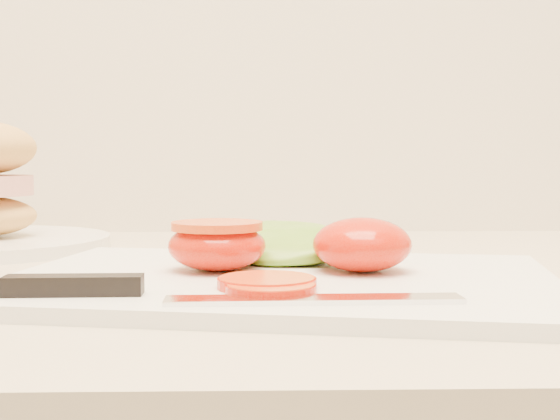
{
  "coord_description": "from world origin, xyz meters",
  "views": [
    {
      "loc": [
        -0.36,
        1.04,
        1.02
      ],
      "look_at": [
        -0.35,
        1.6,
        0.99
      ],
      "focal_mm": 50.0,
      "sensor_mm": 36.0,
      "label": 1
    }
  ],
  "objects": [
    {
      "name": "tomato_half_dome",
      "position": [
        -0.29,
        1.6,
        0.96
      ],
      "size": [
        0.07,
        0.07,
        0.04
      ],
      "primitive_type": "ellipsoid",
      "color": "red",
      "rests_on": "cutting_board"
    },
    {
      "name": "tomato_half_cut",
      "position": [
        -0.39,
        1.61,
        0.96
      ],
      "size": [
        0.07,
        0.07,
        0.04
      ],
      "color": "red",
      "rests_on": "cutting_board"
    },
    {
      "name": "cutting_board",
      "position": [
        -0.35,
        1.59,
        0.94
      ],
      "size": [
        0.42,
        0.34,
        0.01
      ],
      "primitive_type": "cube",
      "rotation": [
        0.0,
        0.0,
        -0.18
      ],
      "color": "white",
      "rests_on": "counter"
    },
    {
      "name": "knife",
      "position": [
        -0.42,
        1.5,
        0.94
      ],
      "size": [
        0.27,
        0.05,
        0.01
      ],
      "rotation": [
        0.0,
        0.0,
        0.02
      ],
      "color": "silver",
      "rests_on": "cutting_board"
    },
    {
      "name": "tomato_slice_1",
      "position": [
        -0.35,
        1.51,
        0.94
      ],
      "size": [
        0.05,
        0.05,
        0.01
      ],
      "primitive_type": "cylinder",
      "color": "orange",
      "rests_on": "cutting_board"
    },
    {
      "name": "lettuce_leaf_0",
      "position": [
        -0.35,
        1.67,
        0.95
      ],
      "size": [
        0.16,
        0.15,
        0.03
      ],
      "primitive_type": "ellipsoid",
      "rotation": [
        0.0,
        0.0,
        -0.55
      ],
      "color": "#81C233",
      "rests_on": "cutting_board"
    },
    {
      "name": "tomato_slice_0",
      "position": [
        -0.36,
        1.53,
        0.94
      ],
      "size": [
        0.06,
        0.06,
        0.01
      ],
      "primitive_type": "cylinder",
      "color": "orange",
      "rests_on": "cutting_board"
    }
  ]
}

